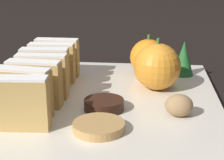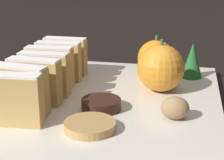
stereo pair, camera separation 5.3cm
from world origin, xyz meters
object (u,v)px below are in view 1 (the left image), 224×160
object	(u,v)px
walnut	(179,105)
chocolate_cookie	(104,105)
orange_near	(157,67)
orange_far	(148,57)

from	to	relation	value
walnut	chocolate_cookie	distance (m)	0.10
orange_near	orange_far	size ratio (longest dim) A/B	1.13
orange_far	walnut	world-z (taller)	orange_far
chocolate_cookie	orange_near	bearing A→B (deg)	52.38
orange_near	chocolate_cookie	bearing A→B (deg)	-127.62
orange_far	orange_near	bearing A→B (deg)	-79.10
chocolate_cookie	walnut	bearing A→B (deg)	-6.43
orange_near	chocolate_cookie	xyz separation A→B (m)	(-0.07, -0.09, -0.03)
orange_near	orange_far	bearing A→B (deg)	100.90
orange_near	orange_far	world-z (taller)	orange_near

